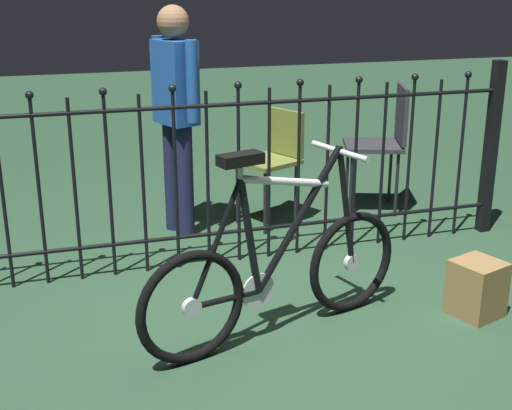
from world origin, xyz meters
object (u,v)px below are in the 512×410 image
Objects in this scene: chair_charcoal at (385,135)px; person_visitor at (176,103)px; chair_olive at (274,154)px; bicycle at (277,272)px; display_crate at (477,288)px.

chair_charcoal is 0.62× the size of person_visitor.
chair_olive is 0.87m from chair_charcoal.
bicycle is 1.64m from chair_olive.
display_crate is (1.04, -0.11, -0.18)m from bicycle.
person_visitor reaches higher than display_crate.
person_visitor is (-0.67, -0.00, 0.38)m from chair_olive.
bicycle is at bearing 173.92° from display_crate.
bicycle is 2.10m from chair_charcoal.
display_crate is (0.53, -1.66, -0.35)m from chair_olive.
chair_olive is 2.72× the size of display_crate.
chair_charcoal is (1.37, 1.58, 0.24)m from bicycle.
bicycle is 1.54× the size of chair_charcoal.
person_visitor is 5.14× the size of display_crate.
bicycle is 4.89× the size of display_crate.
person_visitor is at bearing -179.99° from chair_olive.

